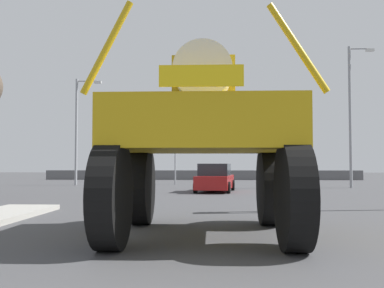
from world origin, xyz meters
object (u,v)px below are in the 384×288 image
at_px(streetlight_far_left, 78,126).
at_px(streetlight_far_right, 352,110).
at_px(sedan_ahead, 215,179).
at_px(traffic_signal_near_right, 308,129).
at_px(traffic_signal_far_left, 175,148).
at_px(oversize_sprayer, 204,138).

xyz_separation_m(streetlight_far_left, streetlight_far_right, (18.35, -2.66, 0.70)).
relative_size(sedan_ahead, streetlight_far_left, 0.57).
xyz_separation_m(traffic_signal_near_right, streetlight_far_right, (5.86, 14.36, 2.33)).
xyz_separation_m(traffic_signal_near_right, traffic_signal_far_left, (-5.69, 18.52, 0.05)).
bearing_deg(traffic_signal_near_right, oversize_sprayer, -123.77).
xyz_separation_m(traffic_signal_far_left, streetlight_far_right, (11.55, -4.16, 2.27)).
xyz_separation_m(sedan_ahead, traffic_signal_near_right, (2.86, -10.01, 1.89)).
xyz_separation_m(oversize_sprayer, sedan_ahead, (0.36, 14.82, -1.32)).
bearing_deg(oversize_sprayer, streetlight_far_left, 23.09).
relative_size(oversize_sprayer, traffic_signal_near_right, 1.47).
height_order(sedan_ahead, traffic_signal_near_right, traffic_signal_near_right).
bearing_deg(streetlight_far_left, sedan_ahead, -36.05).
height_order(traffic_signal_near_right, traffic_signal_far_left, traffic_signal_far_left).
distance_m(traffic_signal_near_right, streetlight_far_right, 15.68).
bearing_deg(sedan_ahead, traffic_signal_far_left, 25.87).
distance_m(oversize_sprayer, sedan_ahead, 14.89).
distance_m(streetlight_far_left, streetlight_far_right, 18.56).
relative_size(sedan_ahead, traffic_signal_near_right, 1.20).
height_order(oversize_sprayer, streetlight_far_right, streetlight_far_right).
xyz_separation_m(oversize_sprayer, traffic_signal_far_left, (-2.47, 23.33, 0.63)).
xyz_separation_m(traffic_signal_near_right, streetlight_far_left, (-12.50, 17.03, 1.62)).
relative_size(traffic_signal_near_right, streetlight_far_right, 0.40).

